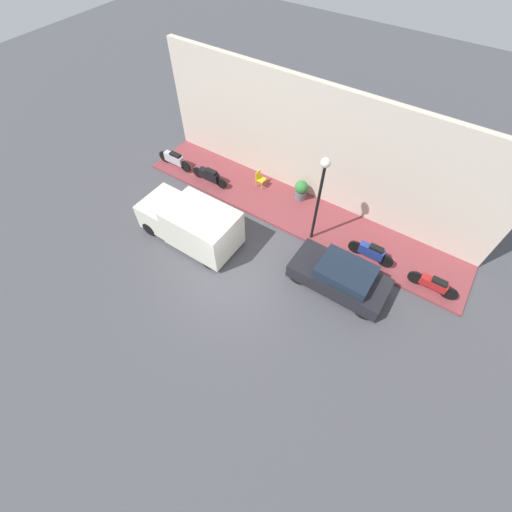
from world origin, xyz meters
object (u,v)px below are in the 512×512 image
object	(u,v)px
motorcycle_blue	(371,252)
motorcycle_black	(209,175)
delivery_van	(190,223)
scooter_silver	(174,159)
motorcycle_red	(434,284)
cafe_chair	(260,178)
parked_car	(340,277)
streetlamp	(321,185)
potted_plant	(301,190)

from	to	relation	value
motorcycle_blue	motorcycle_black	distance (m)	8.70
delivery_van	scooter_silver	distance (m)	5.14
motorcycle_red	cafe_chair	distance (m)	9.19
motorcycle_blue	cafe_chair	distance (m)	6.58
parked_car	streetlamp	world-z (taller)	streetlamp
delivery_van	scooter_silver	world-z (taller)	delivery_van
parked_car	motorcycle_black	size ratio (longest dim) A/B	1.82
cafe_chair	delivery_van	bearing A→B (deg)	171.94
delivery_van	potted_plant	bearing A→B (deg)	-30.08
scooter_silver	streetlamp	bearing A→B (deg)	-92.41
scooter_silver	motorcycle_red	xyz separation A→B (m)	(-0.19, -13.68, -0.05)
parked_car	motorcycle_red	world-z (taller)	parked_car
motorcycle_red	motorcycle_black	world-z (taller)	motorcycle_black
streetlamp	motorcycle_black	bearing A→B (deg)	86.48
scooter_silver	potted_plant	distance (m)	6.93
motorcycle_blue	streetlamp	distance (m)	3.67
motorcycle_red	motorcycle_black	distance (m)	11.34
parked_car	potted_plant	bearing A→B (deg)	46.62
motorcycle_red	motorcycle_black	size ratio (longest dim) A/B	0.92
motorcycle_black	motorcycle_blue	bearing A→B (deg)	-90.62
delivery_van	motorcycle_black	xyz separation A→B (m)	(3.28, 1.62, -0.42)
motorcycle_blue	scooter_silver	bearing A→B (deg)	89.61
parked_car	streetlamp	size ratio (longest dim) A/B	0.90
delivery_van	motorcycle_blue	distance (m)	7.78
delivery_van	potted_plant	size ratio (longest dim) A/B	4.42
delivery_van	motorcycle_black	distance (m)	3.68
streetlamp	cafe_chair	size ratio (longest dim) A/B	4.95
parked_car	scooter_silver	size ratio (longest dim) A/B	1.80
parked_car	delivery_van	bearing A→B (deg)	101.11
parked_car	cafe_chair	bearing A→B (deg)	61.59
motorcycle_red	streetlamp	distance (m)	5.87
motorcycle_black	streetlamp	distance (m)	6.60
scooter_silver	potted_plant	size ratio (longest dim) A/B	2.08
parked_car	potted_plant	world-z (taller)	parked_car
streetlamp	potted_plant	distance (m)	3.54
motorcycle_red	cafe_chair	xyz separation A→B (m)	(1.41, 9.08, 0.07)
motorcycle_blue	motorcycle_red	size ratio (longest dim) A/B	1.02
parked_car	motorcycle_black	distance (m)	8.40
scooter_silver	potted_plant	bearing A→B (deg)	-76.95
motorcycle_black	scooter_silver	bearing A→B (deg)	90.47
delivery_van	potted_plant	world-z (taller)	delivery_van
delivery_van	motorcycle_black	world-z (taller)	delivery_van
potted_plant	motorcycle_red	bearing A→B (deg)	-104.20
motorcycle_red	potted_plant	size ratio (longest dim) A/B	1.90
parked_car	streetlamp	distance (m)	3.62
motorcycle_red	cafe_chair	world-z (taller)	cafe_chair
delivery_van	parked_car	bearing A→B (deg)	-78.89
parked_car	motorcycle_red	bearing A→B (deg)	-60.65
streetlamp	cafe_chair	world-z (taller)	streetlamp
motorcycle_black	streetlamp	world-z (taller)	streetlamp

